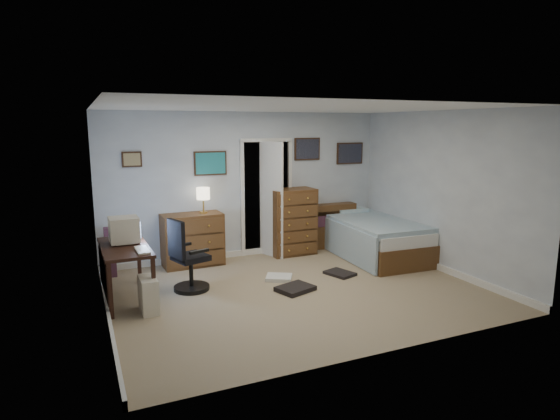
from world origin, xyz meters
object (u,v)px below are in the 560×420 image
(office_chair, at_px, (187,263))
(low_dresser, at_px, (192,240))
(computer_desk, at_px, (118,259))
(tall_dresser, at_px, (292,222))
(bed, at_px, (372,237))

(office_chair, height_order, low_dresser, office_chair)
(computer_desk, xyz_separation_m, office_chair, (0.89, 0.00, -0.16))
(tall_dresser, distance_m, bed, 1.43)
(low_dresser, xyz_separation_m, bed, (3.02, -0.70, -0.09))
(tall_dresser, relative_size, bed, 0.52)
(computer_desk, bearing_deg, tall_dresser, 19.46)
(computer_desk, xyz_separation_m, tall_dresser, (3.03, 1.16, 0.03))
(computer_desk, distance_m, office_chair, 0.91)
(low_dresser, bearing_deg, tall_dresser, -2.72)
(office_chair, bearing_deg, computer_desk, 162.13)
(computer_desk, bearing_deg, bed, 4.96)
(low_dresser, distance_m, bed, 3.11)
(tall_dresser, bearing_deg, office_chair, -153.19)
(low_dresser, height_order, bed, low_dresser)
(tall_dresser, bearing_deg, low_dresser, 177.60)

